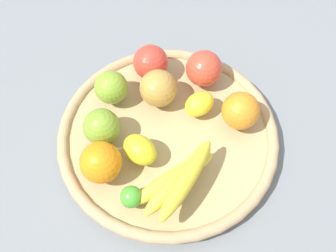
% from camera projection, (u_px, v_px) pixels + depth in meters
% --- Properties ---
extents(ground_plane, '(2.40, 2.40, 0.00)m').
position_uv_depth(ground_plane, '(168.00, 141.00, 0.85)').
color(ground_plane, slate).
rests_on(ground_plane, ground).
extents(basket, '(0.44, 0.44, 0.04)m').
position_uv_depth(basket, '(168.00, 136.00, 0.83)').
color(basket, tan).
rests_on(basket, ground_plane).
extents(apple_2, '(0.07, 0.07, 0.07)m').
position_uv_depth(apple_2, '(102.00, 127.00, 0.78)').
color(apple_2, olive).
rests_on(apple_2, basket).
extents(apple_1, '(0.08, 0.08, 0.07)m').
position_uv_depth(apple_1, '(152.00, 62.00, 0.86)').
color(apple_1, red).
rests_on(apple_1, basket).
extents(lemon_1, '(0.09, 0.08, 0.05)m').
position_uv_depth(lemon_1, '(140.00, 150.00, 0.76)').
color(lemon_1, yellow).
rests_on(lemon_1, basket).
extents(lemon_0, '(0.07, 0.08, 0.05)m').
position_uv_depth(lemon_0, '(199.00, 104.00, 0.82)').
color(lemon_0, yellow).
rests_on(lemon_0, basket).
extents(apple_3, '(0.07, 0.07, 0.07)m').
position_uv_depth(apple_3, '(111.00, 87.00, 0.83)').
color(apple_3, '#7FA42E').
rests_on(apple_3, basket).
extents(banana_bunch, '(0.15, 0.18, 0.06)m').
position_uv_depth(banana_bunch, '(179.00, 179.00, 0.73)').
color(banana_bunch, yellow).
rests_on(banana_bunch, basket).
extents(lime_0, '(0.06, 0.06, 0.04)m').
position_uv_depth(lime_0, '(131.00, 197.00, 0.72)').
color(lime_0, green).
rests_on(lime_0, basket).
extents(apple_4, '(0.11, 0.11, 0.08)m').
position_uv_depth(apple_4, '(158.00, 88.00, 0.82)').
color(apple_4, '#BA8A3C').
rests_on(apple_4, basket).
extents(orange_1, '(0.10, 0.10, 0.07)m').
position_uv_depth(orange_1, '(241.00, 111.00, 0.80)').
color(orange_1, orange).
rests_on(orange_1, basket).
extents(apple_0, '(0.11, 0.11, 0.08)m').
position_uv_depth(apple_0, '(204.00, 68.00, 0.85)').
color(apple_0, '#D8442E').
rests_on(apple_0, basket).
extents(orange_0, '(0.10, 0.10, 0.08)m').
position_uv_depth(orange_0, '(101.00, 162.00, 0.74)').
color(orange_0, orange).
rests_on(orange_0, basket).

